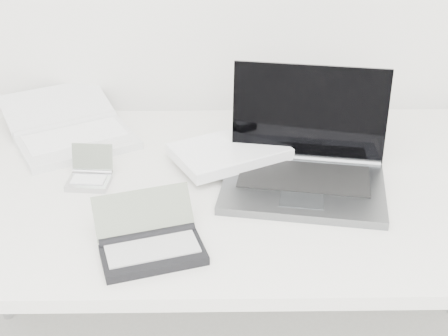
{
  "coord_description": "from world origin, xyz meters",
  "views": [
    {
      "loc": [
        -0.05,
        0.31,
        1.47
      ],
      "look_at": [
        -0.03,
        1.51,
        0.79
      ],
      "focal_mm": 50.0,
      "sensor_mm": 36.0,
      "label": 1
    }
  ],
  "objects_px": {
    "palmtop_charcoal": "(151,243)",
    "laptop_large": "(280,161)",
    "netbook_open_white": "(71,131)",
    "desk": "(237,199)"
  },
  "relations": [
    {
      "from": "laptop_large",
      "to": "netbook_open_white",
      "type": "xyz_separation_m",
      "value": [
        -0.53,
        0.21,
        -0.02
      ]
    },
    {
      "from": "desk",
      "to": "palmtop_charcoal",
      "type": "height_order",
      "value": "palmtop_charcoal"
    },
    {
      "from": "laptop_large",
      "to": "netbook_open_white",
      "type": "bearing_deg",
      "value": 168.53
    },
    {
      "from": "laptop_large",
      "to": "netbook_open_white",
      "type": "relative_size",
      "value": 1.14
    },
    {
      "from": "palmtop_charcoal",
      "to": "laptop_large",
      "type": "bearing_deg",
      "value": 29.44
    },
    {
      "from": "netbook_open_white",
      "to": "palmtop_charcoal",
      "type": "distance_m",
      "value": 0.55
    },
    {
      "from": "desk",
      "to": "netbook_open_white",
      "type": "bearing_deg",
      "value": 151.43
    },
    {
      "from": "netbook_open_white",
      "to": "laptop_large",
      "type": "bearing_deg",
      "value": -49.38
    },
    {
      "from": "laptop_large",
      "to": "netbook_open_white",
      "type": "distance_m",
      "value": 0.57
    },
    {
      "from": "netbook_open_white",
      "to": "palmtop_charcoal",
      "type": "height_order",
      "value": "palmtop_charcoal"
    }
  ]
}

